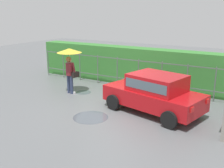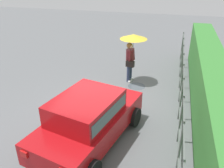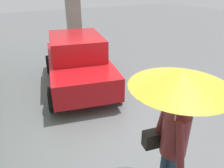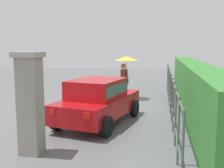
# 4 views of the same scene
# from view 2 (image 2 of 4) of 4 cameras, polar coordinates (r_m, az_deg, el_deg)

# --- Properties ---
(ground_plane) EXTENTS (40.00, 40.00, 0.00)m
(ground_plane) POSITION_cam_2_polar(r_m,az_deg,el_deg) (8.37, -3.28, -6.15)
(ground_plane) COLOR slate
(car) EXTENTS (3.97, 2.50, 1.48)m
(car) POSITION_cam_2_polar(r_m,az_deg,el_deg) (6.54, -5.64, -8.06)
(car) COLOR #B71116
(car) RESTS_ON ground
(pedestrian) EXTENTS (1.12, 1.12, 2.07)m
(pedestrian) POSITION_cam_2_polar(r_m,az_deg,el_deg) (9.88, 4.89, 9.16)
(pedestrian) COLOR #2D3856
(pedestrian) RESTS_ON ground
(fence_section) EXTENTS (11.75, 0.05, 1.50)m
(fence_section) POSITION_cam_2_polar(r_m,az_deg,el_deg) (7.75, 16.37, -3.02)
(fence_section) COLOR #59605B
(fence_section) RESTS_ON ground
(hedge_row) EXTENTS (12.70, 0.90, 1.90)m
(hedge_row) POSITION_cam_2_polar(r_m,az_deg,el_deg) (7.79, 22.89, -2.92)
(hedge_row) COLOR #387F33
(hedge_row) RESTS_ON ground
(puddle_near) EXTENTS (1.28, 1.28, 0.00)m
(puddle_near) POSITION_cam_2_polar(r_m,az_deg,el_deg) (8.91, -11.39, -4.49)
(puddle_near) COLOR #4C545B
(puddle_near) RESTS_ON ground
(puddle_far) EXTENTS (0.73, 0.73, 0.00)m
(puddle_far) POSITION_cam_2_polar(r_m,az_deg,el_deg) (10.00, 5.93, -0.51)
(puddle_far) COLOR #4C545B
(puddle_far) RESTS_ON ground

